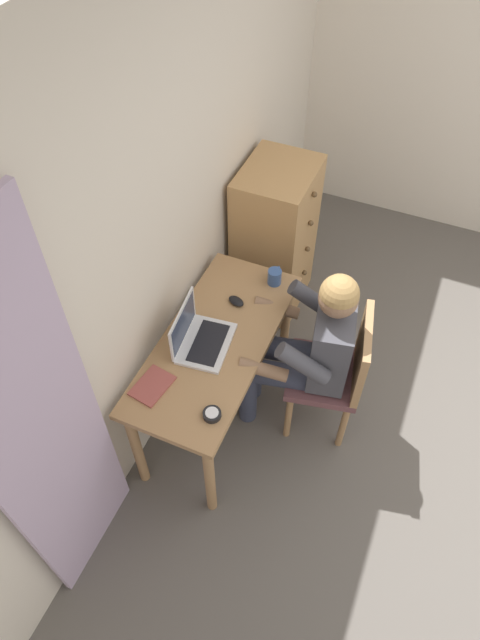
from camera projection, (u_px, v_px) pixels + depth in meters
The scene contains 11 objects.
wall_back at pixel (174, 218), 2.81m from camera, with size 4.80×0.05×2.50m, color beige.
curtain_panel at pixel (48, 442), 2.19m from camera, with size 0.58×0.03×2.13m, color #B29EBC.
desk at pixel (216, 353), 3.03m from camera, with size 1.25×0.55×0.74m.
dresser at pixel (275, 240), 3.74m from camera, with size 0.55×0.47×1.11m.
chair at pixel (337, 370), 3.10m from camera, with size 0.49×0.48×0.90m.
person_seated at pixel (307, 345), 2.98m from camera, with size 0.61×0.64×1.21m.
laptop at pixel (198, 337), 2.89m from camera, with size 0.37×0.29×0.24m.
computer_mouse at pixel (236, 301), 3.10m from camera, with size 0.06×0.10×0.03m, color black.
desk_clock at pixel (212, 414), 2.63m from camera, with size 0.09×0.09×0.03m.
notebook_pad at pixel (152, 386), 2.74m from camera, with size 0.21×0.15×0.01m, color #994742.
coffee_mug at pixel (275, 276), 3.18m from camera, with size 0.12×0.08×0.09m.
Camera 1 is at (-1.91, 1.01, 3.05)m, focal length 30.95 mm.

